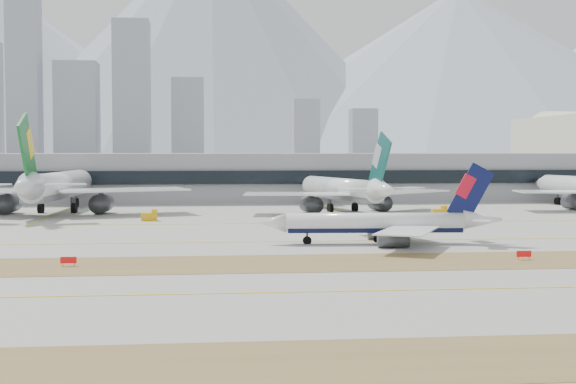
{
  "coord_description": "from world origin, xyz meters",
  "views": [
    {
      "loc": [
        -11.36,
        -144.18,
        16.04
      ],
      "look_at": [
        5.18,
        18.0,
        7.5
      ],
      "focal_mm": 50.0,
      "sensor_mm": 36.0,
      "label": 1
    }
  ],
  "objects": [
    {
      "name": "apron_markings",
      "position": [
        0.0,
        -53.95,
        0.02
      ],
      "size": [
        360.0,
        122.22,
        0.06
      ],
      "color": "brown",
      "rests_on": "ground"
    },
    {
      "name": "widebody_cathay",
      "position": [
        24.32,
        61.31,
        5.49
      ],
      "size": [
        56.07,
        55.98,
        20.66
      ],
      "rotation": [
        0.0,
        0.0,
        1.83
      ],
      "color": "white",
      "rests_on": "ground"
    },
    {
      "name": "gse_b",
      "position": [
        -24.19,
        39.48,
        1.05
      ],
      "size": [
        3.55,
        2.0,
        2.6
      ],
      "color": "#E7A20C",
      "rests_on": "ground"
    },
    {
      "name": "terminal",
      "position": [
        0.0,
        114.84,
        7.5
      ],
      "size": [
        280.0,
        43.1,
        15.0
      ],
      "color": "gray",
      "rests_on": "ground"
    },
    {
      "name": "city_skyline",
      "position": [
        -106.76,
        453.42,
        49.8
      ],
      "size": [
        342.0,
        49.8,
        140.0
      ],
      "color": "gray",
      "rests_on": "ground"
    },
    {
      "name": "taxiing_airliner",
      "position": [
        18.81,
        -9.87,
        3.4
      ],
      "size": [
        42.02,
        36.44,
        14.11
      ],
      "rotation": [
        0.0,
        0.0,
        3.08
      ],
      "color": "white",
      "rests_on": "ground"
    },
    {
      "name": "hold_sign_right",
      "position": [
        34.73,
        -32.0,
        0.88
      ],
      "size": [
        2.2,
        0.15,
        1.35
      ],
      "color": "red",
      "rests_on": "ground"
    },
    {
      "name": "widebody_eva",
      "position": [
        -49.36,
        63.57,
        6.58
      ],
      "size": [
        69.28,
        67.93,
        24.75
      ],
      "rotation": [
        0.0,
        0.0,
        1.5
      ],
      "color": "white",
      "rests_on": "ground"
    },
    {
      "name": "hold_sign_left",
      "position": [
        -30.35,
        -32.0,
        0.88
      ],
      "size": [
        2.2,
        0.15,
        1.35
      ],
      "color": "red",
      "rests_on": "ground"
    },
    {
      "name": "gse_c",
      "position": [
        44.85,
        44.43,
        1.05
      ],
      "size": [
        3.55,
        2.0,
        2.6
      ],
      "color": "#E7A20C",
      "rests_on": "ground"
    },
    {
      "name": "ground",
      "position": [
        0.0,
        0.0,
        0.0
      ],
      "size": [
        3000.0,
        3000.0,
        0.0
      ],
      "primitive_type": "plane",
      "color": "gray",
      "rests_on": "ground"
    },
    {
      "name": "mountain_ridge",
      "position": [
        33.0,
        1404.14,
        181.85
      ],
      "size": [
        2830.0,
        1120.0,
        470.0
      ],
      "color": "#9EA8B7",
      "rests_on": "ground"
    }
  ]
}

